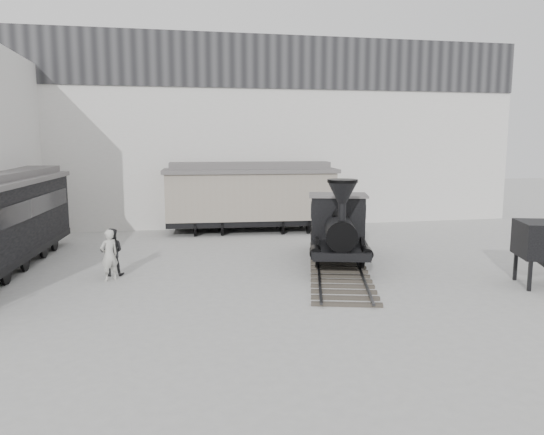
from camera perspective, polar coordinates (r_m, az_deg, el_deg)
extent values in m
plane|color=#9E9E9B|center=(18.06, 3.78, -8.11)|extent=(90.00, 90.00, 0.00)
cube|color=silver|center=(32.02, -3.33, 9.08)|extent=(34.00, 2.40, 11.00)
cube|color=#232326|center=(31.09, -3.05, 16.50)|extent=(34.00, 0.12, 3.00)
cube|color=#2E2925|center=(21.43, 7.14, -5.25)|extent=(4.87, 10.41, 0.18)
cube|color=#2D2D30|center=(21.39, 5.00, -5.10)|extent=(2.82, 9.84, 0.07)
cube|color=#2D2D30|center=(21.48, 9.28, -5.12)|extent=(2.82, 9.84, 0.07)
cylinder|color=black|center=(20.70, 4.87, -3.72)|extent=(0.45, 1.21, 1.22)
cylinder|color=black|center=(20.80, 9.64, -3.75)|extent=(0.45, 1.21, 1.22)
cylinder|color=black|center=(22.11, 4.81, -2.94)|extent=(0.45, 1.21, 1.22)
cylinder|color=black|center=(22.21, 9.28, -2.97)|extent=(0.45, 1.21, 1.22)
cube|color=black|center=(21.41, 7.16, -2.99)|extent=(3.20, 4.44, 0.31)
cylinder|color=black|center=(20.52, 7.31, -1.48)|extent=(1.75, 2.75, 1.11)
cylinder|color=black|center=(19.40, 7.53, 0.53)|extent=(0.35, 0.35, 0.66)
cone|color=black|center=(19.32, 7.57, 2.64)|extent=(1.31, 1.31, 0.78)
sphere|color=black|center=(20.87, 7.27, 0.17)|extent=(0.58, 0.58, 0.58)
cube|color=black|center=(22.22, 7.07, 0.08)|extent=(2.48, 2.02, 1.72)
cube|color=#5F5C5B|center=(22.11, 7.11, 2.40)|extent=(2.75, 2.29, 0.09)
cube|color=black|center=(24.28, 6.79, -0.67)|extent=(2.51, 2.67, 1.00)
cylinder|color=black|center=(29.49, -6.86, -0.84)|extent=(2.09, 0.96, 0.82)
cylinder|color=black|center=(29.91, 2.16, -0.66)|extent=(2.09, 0.96, 0.82)
cube|color=black|center=(29.58, -2.32, -0.36)|extent=(9.34, 3.19, 0.31)
cube|color=gray|center=(29.39, -2.34, 2.39)|extent=(9.35, 3.29, 2.55)
cube|color=#5F5C5B|center=(29.28, -2.35, 5.07)|extent=(9.67, 3.62, 0.20)
cube|color=#5F5C5B|center=(29.26, -2.36, 5.63)|extent=(8.84, 1.84, 0.37)
cylinder|color=black|center=(26.18, -25.07, -2.77)|extent=(2.20, 1.02, 0.82)
cube|color=black|center=(22.16, -24.93, 0.72)|extent=(1.08, 10.83, 0.73)
imported|color=beige|center=(20.27, -17.11, -3.88)|extent=(0.82, 0.77, 1.89)
imported|color=#252527|center=(20.97, -16.86, -3.58)|extent=(0.95, 0.78, 1.81)
cube|color=black|center=(20.13, 25.99, -5.68)|extent=(0.14, 0.14, 1.05)
cube|color=black|center=(21.44, 24.71, -4.77)|extent=(0.14, 0.14, 1.05)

